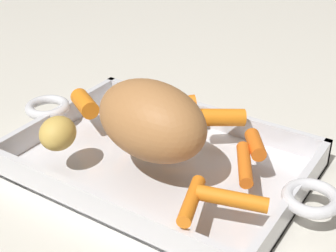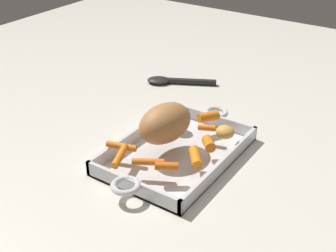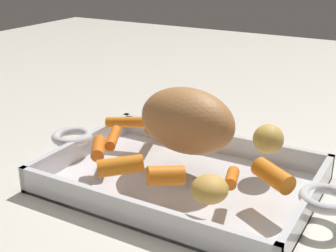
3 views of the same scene
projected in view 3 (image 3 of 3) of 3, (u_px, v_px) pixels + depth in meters
ground_plane at (181, 185)px, 0.64m from camera, size 2.36×2.36×0.00m
roasting_dish at (181, 178)px, 0.63m from camera, size 0.44×0.24×0.04m
pork_roast at (187, 120)px, 0.63m from camera, size 0.15×0.11×0.09m
baby_carrot_southwest at (129, 122)px, 0.73m from camera, size 0.07×0.04×0.02m
baby_carrot_northwest at (166, 176)px, 0.55m from camera, size 0.05×0.05×0.03m
baby_carrot_long at (120, 166)px, 0.58m from camera, size 0.06×0.05×0.03m
baby_carrot_short at (232, 178)px, 0.56m from camera, size 0.03×0.05×0.02m
baby_carrot_center_right at (98, 148)px, 0.63m from camera, size 0.04×0.05×0.02m
baby_carrot_southeast at (273, 176)px, 0.55m from camera, size 0.06×0.05×0.03m
baby_carrot_northeast at (154, 122)px, 0.73m from camera, size 0.04×0.07×0.02m
baby_carrot_center_left at (114, 137)px, 0.67m from camera, size 0.05×0.07×0.02m
potato_whole at (268, 139)px, 0.64m from camera, size 0.05×0.05×0.04m
potato_halved at (210, 189)px, 0.51m from camera, size 0.05×0.05×0.03m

